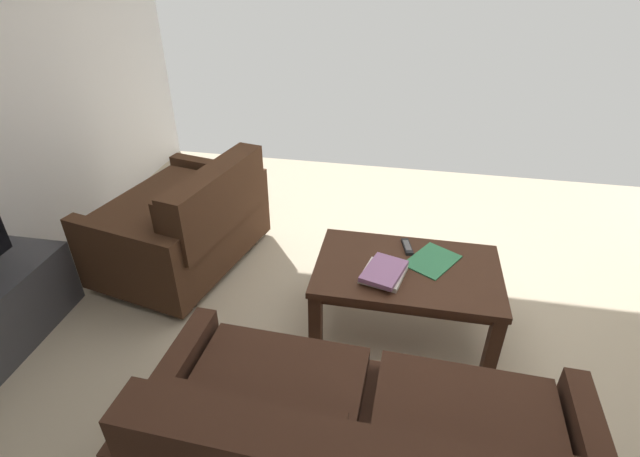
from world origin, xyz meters
The scene contains 6 objects.
ground_plane centered at (0.00, 0.00, 0.00)m, with size 5.36×4.88×0.01m, color #B7A88E.
loveseat_near centered at (1.58, -0.44, 0.35)m, with size 1.05×1.30×0.81m.
coffee_table centered at (0.02, -0.04, 0.40)m, with size 1.05×0.66×0.46m.
book_stack centered at (0.15, 0.07, 0.49)m, with size 0.27×0.32×0.06m.
tv_remote centered at (0.03, -0.24, 0.48)m, with size 0.08×0.17×0.02m.
loose_magazine centered at (-0.12, -0.13, 0.47)m, with size 0.22×0.31×0.01m, color #337F51.
Camera 1 is at (0.10, 2.19, 2.07)m, focal length 26.52 mm.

